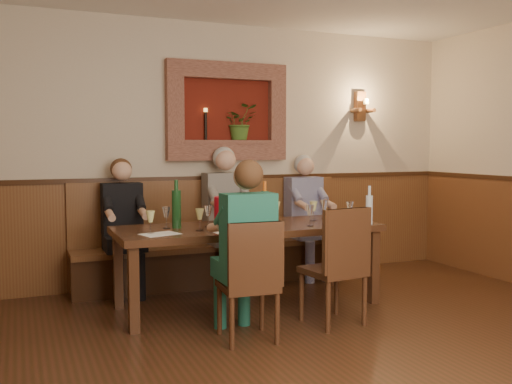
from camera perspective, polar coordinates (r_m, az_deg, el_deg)
ground_plane at (r=3.82m, az=10.22°, el=-18.15°), size 6.00×6.00×0.00m
room_shell at (r=3.55m, az=10.66°, el=11.25°), size 6.04×6.04×2.82m
wainscoting at (r=3.63m, az=10.35°, el=-9.59°), size 6.02×6.02×1.15m
wall_niche at (r=6.29m, az=-2.53°, el=7.63°), size 1.36×0.30×1.06m
wall_sconce at (r=7.03m, az=10.44°, el=8.35°), size 0.25×0.20×0.35m
dining_table at (r=5.23m, az=-0.80°, el=-4.17°), size 2.40×0.90×0.75m
bench at (r=6.16m, az=-4.10°, el=-6.12°), size 3.00×0.45×1.11m
chair_near_left at (r=4.40m, az=-0.77°, el=-11.27°), size 0.44×0.44×0.92m
chair_near_right at (r=4.83m, az=7.81°, el=-9.67°), size 0.48×0.48×0.98m
person_bench_left at (r=5.79m, az=-13.06°, el=-4.63°), size 0.39×0.48×1.35m
person_bench_mid at (r=6.05m, az=-2.87°, el=-3.61°), size 0.44×0.54×1.47m
person_bench_right at (r=6.44m, az=5.12°, el=-3.50°), size 0.40×0.49×1.38m
person_chair_front at (r=4.41m, az=-1.20°, el=-7.26°), size 0.40×0.49×1.37m
spittoon_bucket at (r=5.07m, az=-2.84°, el=-2.03°), size 0.27×0.27×0.28m
wine_bottle_green_a at (r=5.31m, az=0.88°, el=-1.44°), size 0.09×0.09×0.40m
wine_bottle_green_b at (r=5.09m, az=-7.96°, el=-1.60°), size 0.09×0.09×0.43m
water_bottle at (r=5.40m, az=11.25°, el=-1.64°), size 0.07×0.07×0.36m
tasting_sheet_a at (r=4.77m, az=-9.59°, el=-4.16°), size 0.35×0.29×0.00m
tasting_sheet_b at (r=5.01m, az=-0.73°, el=-3.68°), size 0.34×0.27×0.00m
tasting_sheet_c at (r=5.50m, az=8.27°, el=-2.98°), size 0.26×0.19×0.00m
tasting_sheet_d at (r=4.86m, az=-2.56°, el=-3.93°), size 0.33×0.24×0.00m
wine_glass_0 at (r=4.80m, az=-10.51°, el=-2.99°), size 0.08×0.08×0.19m
wine_glass_1 at (r=5.10m, az=-8.96°, el=-2.53°), size 0.08×0.08×0.19m
wine_glass_2 at (r=4.91m, az=-5.65°, el=-2.77°), size 0.08×0.08×0.19m
wine_glass_3 at (r=5.15m, az=-4.79°, el=-2.42°), size 0.08×0.08×0.19m
wine_glass_4 at (r=4.99m, az=-1.00°, el=-2.63°), size 0.08×0.08×0.19m
wine_glass_5 at (r=5.41m, az=0.23°, el=-2.06°), size 0.08×0.08×0.19m
wine_glass_6 at (r=5.20m, az=5.41°, el=-2.35°), size 0.08×0.08×0.19m
wine_glass_7 at (r=5.57m, az=5.77°, el=-1.89°), size 0.08×0.08×0.19m
wine_glass_8 at (r=5.59m, az=9.36°, el=-1.90°), size 0.08×0.08×0.19m
wine_glass_9 at (r=4.87m, az=-1.80°, el=-2.80°), size 0.08×0.08×0.19m
wine_glass_10 at (r=5.70m, az=6.88°, el=-1.75°), size 0.08×0.08×0.19m
wine_glass_11 at (r=5.52m, az=2.07°, el=-1.93°), size 0.08×0.08×0.19m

